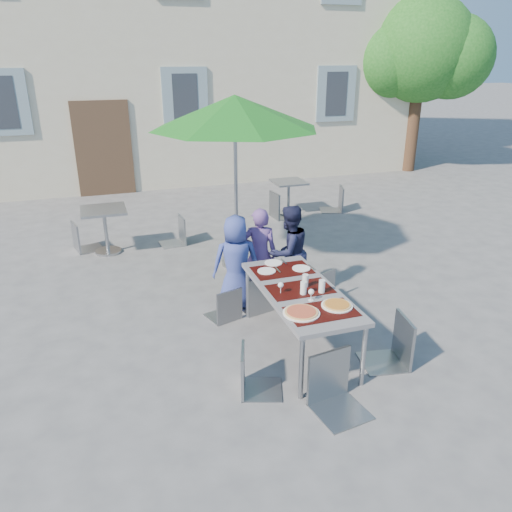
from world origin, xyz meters
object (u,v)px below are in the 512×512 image
object	(u,v)px
chair_2	(321,267)
bg_chair_l_0	(79,219)
dining_table	(300,294)
chair_3	(252,346)
cafe_table_0	(105,222)
patio_umbrella	(235,114)
child_0	(236,263)
bg_chair_l_1	(280,189)
chair_4	(397,313)
pizza_near_right	(337,305)
chair_1	(259,271)
child_2	(289,252)
cafe_table_1	(289,192)
chair_5	(337,351)
chair_0	(225,285)
pizza_near_left	(301,312)
child_1	(260,254)
bg_chair_r_0	(176,214)
bg_chair_r_1	(337,184)

from	to	relation	value
chair_2	bg_chair_l_0	world-z (taller)	bg_chair_l_0
dining_table	chair_3	world-z (taller)	chair_3
cafe_table_0	patio_umbrella	bearing A→B (deg)	-31.66
child_0	bg_chair_l_1	size ratio (longest dim) A/B	1.23
chair_4	pizza_near_right	bearing A→B (deg)	170.45
chair_1	patio_umbrella	bearing A→B (deg)	84.08
cafe_table_0	bg_chair_l_1	world-z (taller)	bg_chair_l_1
child_2	bg_chair_l_0	world-z (taller)	child_2
dining_table	cafe_table_1	distance (m)	5.26
chair_1	chair_5	bearing A→B (deg)	-88.29
chair_4	cafe_table_0	xyz separation A→B (m)	(-2.81, 4.42, -0.07)
chair_0	child_0	bearing A→B (deg)	52.39
pizza_near_left	child_1	size ratio (longest dim) A/B	0.29
chair_4	bg_chair_l_0	xyz separation A→B (m)	(-3.21, 4.65, -0.04)
chair_0	chair_1	world-z (taller)	chair_1
chair_3	patio_umbrella	distance (m)	3.77
chair_0	chair_5	xyz separation A→B (m)	(0.54, -1.98, 0.14)
chair_3	child_2	bearing A→B (deg)	58.94
chair_3	chair_5	size ratio (longest dim) A/B	0.86
dining_table	cafe_table_0	bearing A→B (deg)	117.01
chair_1	chair_2	world-z (taller)	chair_1
chair_1	bg_chair_r_0	xyz separation A→B (m)	(-0.59, 2.86, -0.03)
chair_0	bg_chair_l_1	world-z (taller)	bg_chair_l_1
chair_0	chair_1	xyz separation A→B (m)	(0.48, 0.10, 0.09)
child_2	chair_0	bearing A→B (deg)	1.40
chair_2	bg_chair_r_1	xyz separation A→B (m)	(2.15, 3.76, 0.11)
chair_5	chair_4	bearing A→B (deg)	25.95
dining_table	child_2	world-z (taller)	child_2
bg_chair_r_0	cafe_table_0	bearing A→B (deg)	-177.05
dining_table	chair_3	bearing A→B (deg)	-141.43
cafe_table_1	bg_chair_r_1	bearing A→B (deg)	-7.94
chair_5	cafe_table_0	size ratio (longest dim) A/B	1.35
bg_chair_r_1	chair_4	bearing A→B (deg)	-110.68
bg_chair_r_0	child_2	bearing A→B (deg)	-66.55
child_1	cafe_table_1	world-z (taller)	child_1
chair_0	chair_3	bearing A→B (deg)	-94.96
dining_table	bg_chair_l_0	distance (m)	4.67
child_2	bg_chair_r_0	world-z (taller)	child_2
dining_table	chair_0	bearing A→B (deg)	124.72
pizza_near_right	chair_2	distance (m)	1.64
chair_0	bg_chair_l_0	distance (m)	3.58
pizza_near_right	chair_4	world-z (taller)	chair_4
bg_chair_r_0	cafe_table_1	xyz separation A→B (m)	(2.57, 1.06, -0.08)
pizza_near_left	chair_2	size ratio (longest dim) A/B	0.44
chair_0	bg_chair_r_1	xyz separation A→B (m)	(3.53, 3.88, 0.12)
child_1	chair_2	xyz separation A→B (m)	(0.76, -0.34, -0.16)
pizza_near_left	chair_0	size ratio (longest dim) A/B	0.45
chair_3	bg_chair_r_1	size ratio (longest dim) A/B	0.89
chair_4	cafe_table_0	size ratio (longest dim) A/B	1.33
dining_table	patio_umbrella	bearing A→B (deg)	89.52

